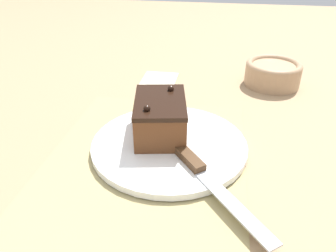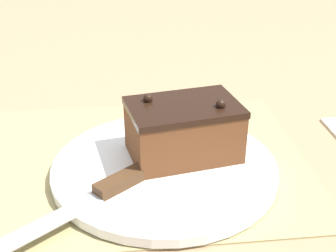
{
  "view_description": "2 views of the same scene",
  "coord_description": "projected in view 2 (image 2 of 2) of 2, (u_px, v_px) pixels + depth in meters",
  "views": [
    {
      "loc": [
        -0.44,
        -0.11,
        0.34
      ],
      "look_at": [
        0.05,
        -0.03,
        0.04
      ],
      "focal_mm": 35.0,
      "sensor_mm": 36.0,
      "label": 1
    },
    {
      "loc": [
        -0.01,
        -0.52,
        0.33
      ],
      "look_at": [
        0.05,
        -0.01,
        0.05
      ],
      "focal_mm": 50.0,
      "sensor_mm": 36.0,
      "label": 2
    }
  ],
  "objects": [
    {
      "name": "chocolate_cake",
      "position": [
        183.0,
        130.0,
        0.58
      ],
      "size": [
        0.15,
        0.11,
        0.08
      ],
      "rotation": [
        0.0,
        0.0,
        0.18
      ],
      "color": "brown",
      "rests_on": "cake_plate"
    },
    {
      "name": "placemat_woven",
      "position": [
        128.0,
        161.0,
        0.61
      ],
      "size": [
        0.46,
        0.34,
        0.0
      ],
      "primitive_type": "cube",
      "color": "tan",
      "rests_on": "ground_plane"
    },
    {
      "name": "serving_knife",
      "position": [
        96.0,
        196.0,
        0.51
      ],
      "size": [
        0.2,
        0.16,
        0.01
      ],
      "rotation": [
        0.0,
        0.0,
        2.23
      ],
      "color": "#472D19",
      "rests_on": "cake_plate"
    },
    {
      "name": "cake_plate",
      "position": [
        165.0,
        168.0,
        0.58
      ],
      "size": [
        0.28,
        0.28,
        0.01
      ],
      "color": "white",
      "rests_on": "placemat_woven"
    },
    {
      "name": "ground_plane",
      "position": [
        128.0,
        162.0,
        0.61
      ],
      "size": [
        3.0,
        3.0,
        0.0
      ],
      "primitive_type": "plane",
      "color": "#9E7F5B"
    }
  ]
}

